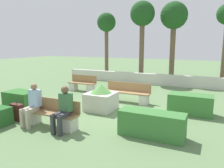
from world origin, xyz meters
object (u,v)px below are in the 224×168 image
object	(u,v)px
bench_right_side	(127,94)
person_seated_man	(32,103)
planter_corner_left	(101,98)
suitcase	(17,112)
bench_left_side	(82,85)
tree_leftmost	(106,25)
bench_front	(51,116)
tree_center_right	(174,18)
person_seated_woman	(63,107)
tree_center_left	(142,17)

from	to	relation	value
bench_right_side	person_seated_man	distance (m)	4.32
planter_corner_left	suitcase	bearing A→B (deg)	-131.00
bench_left_side	bench_right_side	xyz separation A→B (m)	(3.14, -1.13, 0.02)
planter_corner_left	tree_leftmost	size ratio (longest dim) A/B	0.22
bench_front	suitcase	distance (m)	1.43
tree_center_right	bench_left_side	bearing A→B (deg)	-125.11
suitcase	bench_right_side	bearing A→B (deg)	57.33
planter_corner_left	tree_leftmost	world-z (taller)	tree_leftmost
bench_left_side	tree_leftmost	size ratio (longest dim) A/B	0.33
person_seated_man	suitcase	world-z (taller)	person_seated_man
person_seated_woman	bench_right_side	bearing A→B (deg)	83.39
person_seated_man	planter_corner_left	world-z (taller)	person_seated_man
bench_front	person_seated_woman	size ratio (longest dim) A/B	1.42
bench_left_side	suitcase	distance (m)	5.06
bench_right_side	person_seated_woman	distance (m)	4.00
bench_front	bench_left_side	bearing A→B (deg)	112.78
tree_leftmost	tree_center_left	world-z (taller)	tree_center_left
tree_leftmost	tree_center_right	size ratio (longest dim) A/B	0.91
bench_right_side	person_seated_woman	size ratio (longest dim) A/B	1.53
bench_left_side	suitcase	bearing A→B (deg)	-72.22
bench_front	tree_leftmost	distance (m)	11.19
tree_leftmost	tree_center_right	distance (m)	4.97
person_seated_man	person_seated_woman	distance (m)	1.23
person_seated_woman	bench_left_side	bearing A→B (deg)	117.84
person_seated_man	tree_center_right	bearing A→B (deg)	77.20
tree_leftmost	tree_center_left	xyz separation A→B (m)	(2.99, -0.50, 0.40)
person_seated_woman	planter_corner_left	bearing A→B (deg)	90.50
bench_front	tree_center_right	bearing A→B (deg)	80.32
tree_leftmost	tree_center_left	size ratio (longest dim) A/B	0.90
person_seated_man	tree_center_right	world-z (taller)	tree_center_right
bench_left_side	suitcase	world-z (taller)	bench_left_side
suitcase	tree_leftmost	world-z (taller)	tree_leftmost
bench_right_side	tree_center_right	size ratio (longest dim) A/B	0.39
bench_right_side	planter_corner_left	distance (m)	1.65
person_seated_woman	planter_corner_left	distance (m)	2.40
suitcase	tree_center_left	world-z (taller)	tree_center_left
tree_center_left	tree_leftmost	bearing A→B (deg)	170.51
person_seated_woman	tree_center_left	world-z (taller)	tree_center_left
bench_left_side	tree_center_right	size ratio (longest dim) A/B	0.30
person_seated_man	tree_leftmost	xyz separation A→B (m)	(-2.55, 10.24, 3.24)
planter_corner_left	tree_center_left	xyz separation A→B (m)	(-0.76, 7.35, 3.91)
bench_front	tree_center_right	size ratio (longest dim) A/B	0.36
bench_right_side	tree_center_left	world-z (taller)	tree_center_left
person_seated_man	planter_corner_left	size ratio (longest dim) A/B	1.25
bench_left_side	person_seated_man	world-z (taller)	person_seated_man
tree_leftmost	person_seated_woman	bearing A→B (deg)	-69.74
bench_front	tree_center_right	world-z (taller)	tree_center_right
person_seated_woman	bench_front	bearing A→B (deg)	167.20
person_seated_woman	tree_center_right	xyz separation A→B (m)	(1.17, 10.56, 3.52)
person_seated_man	tree_center_left	world-z (taller)	tree_center_left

